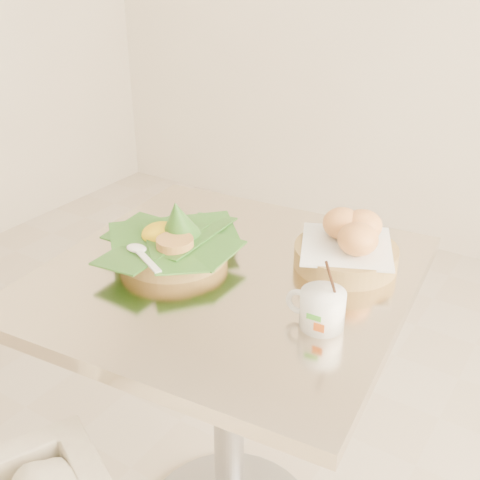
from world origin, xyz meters
The scene contains 4 objects.
cafe_table centered at (0.11, 0.00, 0.53)m, with size 0.77×0.77×0.75m.
rice_basket centered at (-0.02, -0.01, 0.79)m, with size 0.28×0.28×0.14m.
bread_basket centered at (0.30, 0.16, 0.79)m, with size 0.24×0.24×0.11m.
coffee_mug centered at (0.35, -0.06, 0.79)m, with size 0.11×0.08×0.13m.
Camera 1 is at (0.70, -0.85, 1.35)m, focal length 45.00 mm.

